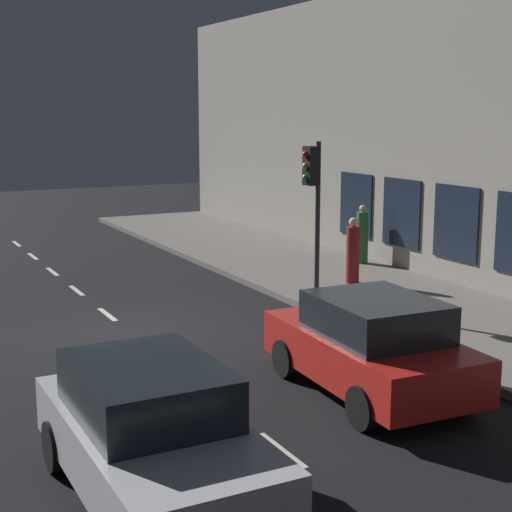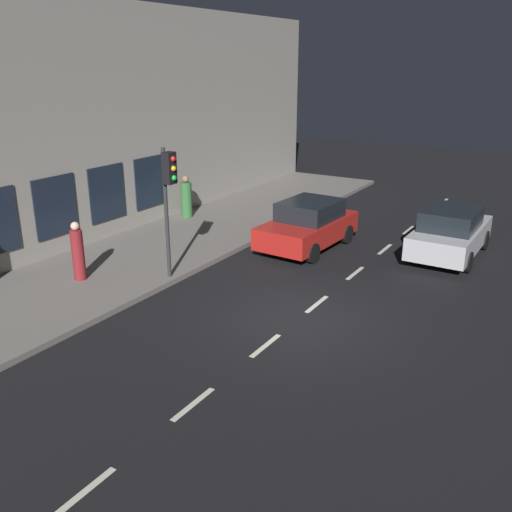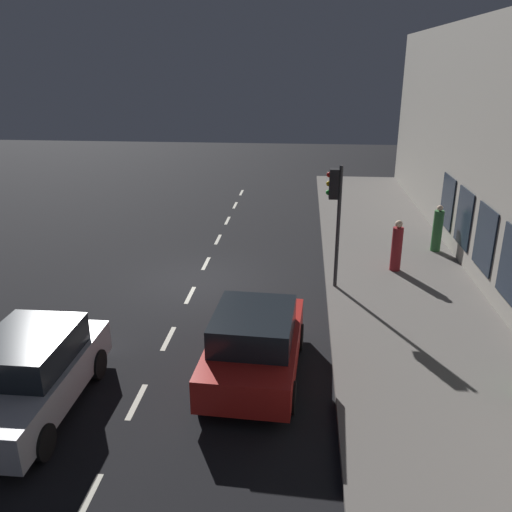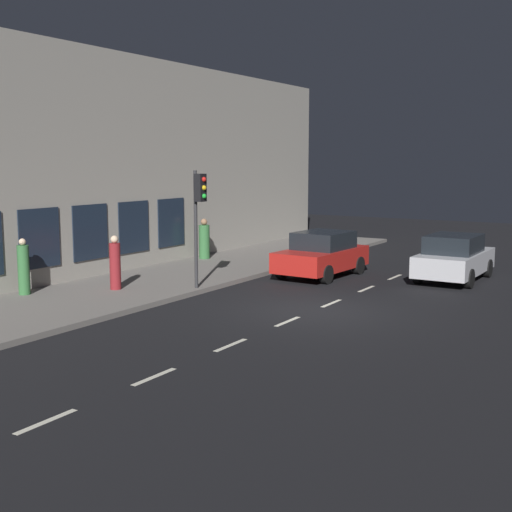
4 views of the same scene
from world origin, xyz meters
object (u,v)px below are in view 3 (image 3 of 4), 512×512
(parked_car_1, at_px, (255,343))
(pedestrian_0, at_px, (397,247))
(traffic_light, at_px, (335,199))
(parked_car_0, at_px, (29,374))
(pedestrian_2, at_px, (437,230))

(parked_car_1, distance_m, pedestrian_0, 7.38)
(pedestrian_0, bearing_deg, traffic_light, 40.28)
(traffic_light, height_order, parked_car_1, traffic_light)
(traffic_light, bearing_deg, parked_car_1, -111.17)
(parked_car_0, height_order, pedestrian_0, pedestrian_0)
(parked_car_1, bearing_deg, pedestrian_2, 58.40)
(parked_car_0, bearing_deg, pedestrian_2, -135.01)
(pedestrian_0, bearing_deg, parked_car_0, 49.17)
(traffic_light, distance_m, parked_car_0, 9.00)
(traffic_light, xyz_separation_m, parked_car_0, (-6.07, -6.34, -2.01))
(traffic_light, bearing_deg, pedestrian_0, 34.79)
(traffic_light, bearing_deg, pedestrian_2, 42.27)
(parked_car_0, distance_m, pedestrian_0, 11.31)
(traffic_light, relative_size, parked_car_1, 0.91)
(parked_car_0, relative_size, parked_car_1, 1.02)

